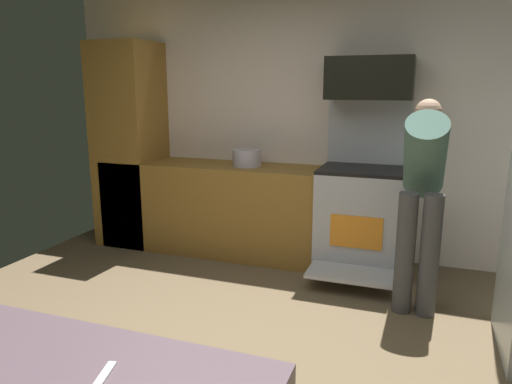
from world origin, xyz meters
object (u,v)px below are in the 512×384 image
Objects in this scene: microwave at (370,78)px; stock_pot at (247,158)px; oven_range at (362,215)px; person_cook at (422,187)px.

stock_pot is at bearing -175.92° from microwave.
oven_range is at bearing -0.68° from stock_pot.
stock_pot is (-1.62, 0.62, 0.05)m from person_cook.
oven_range is 0.90m from person_cook.
microwave is (-0.00, 0.09, 1.22)m from oven_range.
person_cook is (0.50, -0.70, -0.79)m from microwave.
person_cook reaches higher than stock_pot.
oven_range is 1.22m from stock_pot.
oven_range is 5.49× the size of stock_pot.
stock_pot is at bearing 159.03° from person_cook.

